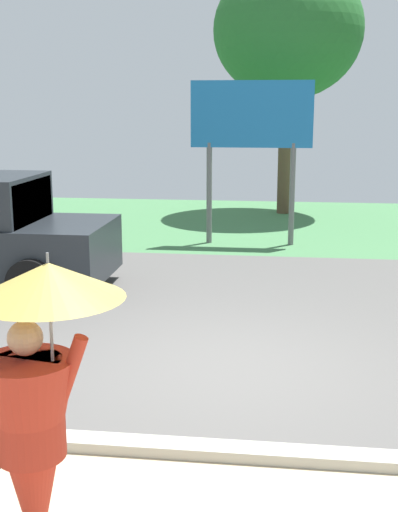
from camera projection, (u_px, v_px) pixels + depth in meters
ground_plane at (245, 301)px, 10.63m from camera, size 40.00×22.00×0.20m
monk_pedestrian at (35, 417)px, 4.21m from camera, size 1.04×0.92×2.13m
roadside_billboard at (251, 126)px, 14.23m from camera, size 2.60×0.12×3.50m
tree_center_back at (288, 31)px, 17.92m from camera, size 4.01×4.01×6.77m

